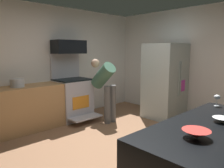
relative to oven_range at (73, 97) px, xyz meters
name	(u,v)px	position (x,y,z in m)	size (l,w,h in m)	color
ground_plane	(123,151)	(-0.34, -1.97, -0.52)	(5.20, 4.80, 0.02)	#8D6346
wall_back	(50,64)	(-0.34, 0.37, 0.79)	(5.20, 0.12, 2.60)	silver
wall_right	(198,63)	(2.20, -1.97, 0.79)	(0.12, 4.80, 2.60)	silver
lower_cabinet_run	(19,110)	(-1.24, 0.01, -0.06)	(2.40, 0.60, 0.90)	tan
oven_range	(73,97)	(0.00, 0.00, 0.00)	(0.76, 0.97, 1.53)	#BCB8C2
microwave	(69,47)	(0.00, 0.09, 1.17)	(0.74, 0.38, 0.31)	black
refrigerator	(165,81)	(1.69, -1.40, 0.37)	(0.88, 0.79, 1.76)	#B2BEBA
person_cook	(105,84)	(0.44, -0.65, 0.34)	(0.31, 0.71, 1.41)	#585858
mixing_bowl_large	(196,134)	(-1.11, -3.49, 0.42)	(0.23, 0.23, 0.07)	red
mixing_bowl_small	(222,120)	(-0.55, -3.49, 0.41)	(0.18, 0.18, 0.05)	white
wine_glass_near	(217,98)	(0.05, -3.21, 0.50)	(0.08, 0.08, 0.15)	silver
stock_pot	(17,83)	(-1.24, 0.01, 0.47)	(0.26, 0.26, 0.17)	silver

